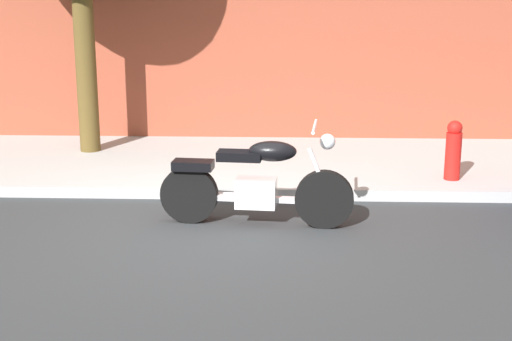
% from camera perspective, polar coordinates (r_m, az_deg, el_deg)
% --- Properties ---
extents(ground_plane, '(60.00, 60.00, 0.00)m').
position_cam_1_polar(ground_plane, '(7.94, -3.79, -4.79)').
color(ground_plane, '#303335').
extents(sidewalk, '(20.82, 3.12, 0.14)m').
position_cam_1_polar(sidewalk, '(10.58, -2.26, 0.51)').
color(sidewalk, '#A9A9A9').
rests_on(sidewalk, ground).
extents(motorcycle, '(2.13, 0.70, 1.14)m').
position_cam_1_polar(motorcycle, '(8.04, -0.01, -1.07)').
color(motorcycle, black).
rests_on(motorcycle, ground).
extents(fire_hydrant, '(0.20, 0.20, 0.91)m').
position_cam_1_polar(fire_hydrant, '(9.74, 14.96, 1.14)').
color(fire_hydrant, red).
rests_on(fire_hydrant, ground).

